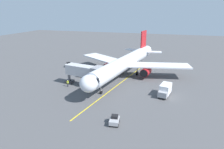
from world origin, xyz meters
name	(u,v)px	position (x,y,z in m)	size (l,w,h in m)	color
ground_plane	(124,77)	(0.00, 0.00, 0.00)	(220.00, 220.00, 0.00)	#4C4C4F
apron_lead_in_line	(119,84)	(-0.19, 5.80, 0.01)	(0.24, 40.00, 0.01)	yellow
airplane	(125,63)	(-0.24, -0.47, 4.00)	(34.27, 40.19, 11.50)	silver
jet_bridge	(87,72)	(7.02, 9.69, 3.76)	(11.52, 4.68, 5.40)	#B7B7BC
ground_crew_marshaller	(68,83)	(11.54, 11.39, 0.89)	(0.40, 0.26, 1.71)	#23232D
ground_crew_wing_walker	(111,65)	(6.03, -7.48, 0.89)	(0.44, 0.31, 1.71)	#23232D
box_truck_near_nose	(165,90)	(-11.68, 10.03, 1.39)	(2.86, 4.90, 2.62)	#9E9EA3
tug_portside	(114,120)	(-4.22, 24.06, 0.70)	(1.82, 2.47, 1.50)	#9E9EA3
tug_starboard_side	(82,74)	(11.75, 3.05, 0.70)	(1.57, 2.31, 1.50)	#9E9EA3
tug_rear_apron	(68,65)	(20.30, -4.67, 0.70)	(1.94, 2.54, 1.50)	white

